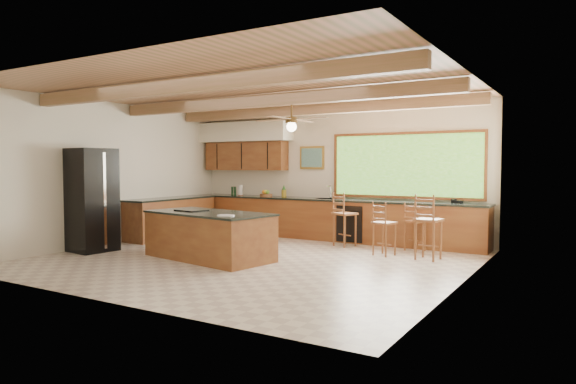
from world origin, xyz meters
The scene contains 9 objects.
ground centered at (0.00, 0.00, 0.00)m, with size 7.20×7.20×0.00m, color beige.
room_shell centered at (-0.17, 0.65, 2.21)m, with size 7.27×6.54×3.02m.
counter_run centered at (-0.82, 2.52, 0.46)m, with size 7.12×3.10×1.22m.
island centered at (-0.73, -0.32, 0.42)m, with size 2.56×1.53×0.85m.
refrigerator centered at (-3.22, -0.86, 1.00)m, with size 0.85×0.83×2.00m.
bar_stool_a centered at (0.76, 2.17, 0.66)m, with size 0.52×0.52×1.12m.
bar_stool_b centered at (1.85, 1.55, 0.60)m, with size 0.45×0.45×1.01m.
bar_stool_c centered at (2.67, 1.54, 0.69)m, with size 0.47×0.47×1.17m.
bar_stool_d centered at (2.18, 2.35, 0.57)m, with size 0.45×0.45×0.96m.
Camera 1 is at (5.19, -7.41, 1.67)m, focal length 32.00 mm.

